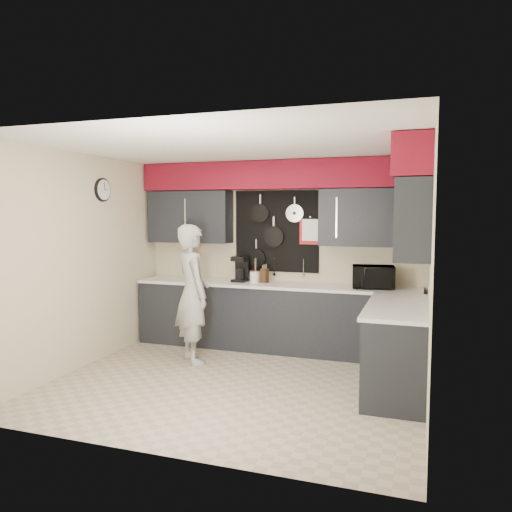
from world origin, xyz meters
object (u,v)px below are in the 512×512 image
(microwave, at_px, (373,277))
(coffee_maker, at_px, (241,268))
(knife_block, at_px, (265,276))
(person, at_px, (192,294))
(utensil_crock, at_px, (255,277))

(microwave, xyz_separation_m, coffee_maker, (-1.84, 0.06, 0.04))
(knife_block, xyz_separation_m, person, (-0.66, -0.92, -0.15))
(coffee_maker, relative_size, person, 0.21)
(knife_block, height_order, coffee_maker, coffee_maker)
(microwave, distance_m, utensil_crock, 1.60)
(utensil_crock, height_order, person, person)
(microwave, height_order, person, person)
(coffee_maker, height_order, person, person)
(person, bearing_deg, utensil_crock, -76.27)
(person, bearing_deg, knife_block, -80.08)
(microwave, bearing_deg, person, -165.75)
(microwave, relative_size, coffee_maker, 1.47)
(microwave, distance_m, person, 2.32)
(knife_block, height_order, utensil_crock, knife_block)
(knife_block, distance_m, person, 1.14)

